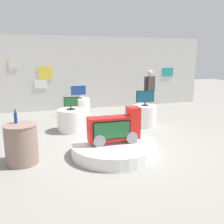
# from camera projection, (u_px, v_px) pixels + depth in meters

# --- Properties ---
(ground_plane) EXTENTS (30.00, 30.00, 0.00)m
(ground_plane) POSITION_uv_depth(u_px,v_px,m) (115.00, 145.00, 5.95)
(ground_plane) COLOR gray
(back_wall_display) EXTENTS (10.74, 0.13, 2.88)m
(back_wall_display) POSITION_uv_depth(u_px,v_px,m) (80.00, 73.00, 9.89)
(back_wall_display) COLOR silver
(back_wall_display) RESTS_ON ground
(main_display_pedestal) EXTENTS (1.84, 1.84, 0.26)m
(main_display_pedestal) POSITION_uv_depth(u_px,v_px,m) (114.00, 148.00, 5.36)
(main_display_pedestal) COLOR white
(main_display_pedestal) RESTS_ON ground
(novelty_firetruck_tv) EXTENTS (1.12, 0.36, 0.77)m
(novelty_firetruck_tv) POSITION_uv_depth(u_px,v_px,m) (115.00, 129.00, 5.26)
(novelty_firetruck_tv) COLOR gray
(novelty_firetruck_tv) RESTS_ON main_display_pedestal
(display_pedestal_left_rear) EXTENTS (0.72, 0.72, 0.62)m
(display_pedestal_left_rear) POSITION_uv_depth(u_px,v_px,m) (145.00, 115.00, 7.61)
(display_pedestal_left_rear) COLOR white
(display_pedestal_left_rear) RESTS_ON ground
(tv_on_left_rear) EXTENTS (0.56, 0.21, 0.46)m
(tv_on_left_rear) POSITION_uv_depth(u_px,v_px,m) (145.00, 97.00, 7.48)
(tv_on_left_rear) COLOR black
(tv_on_left_rear) RESTS_ON display_pedestal_left_rear
(display_pedestal_center_rear) EXTENTS (0.78, 0.78, 0.62)m
(display_pedestal_center_rear) POSITION_uv_depth(u_px,v_px,m) (79.00, 107.00, 8.94)
(display_pedestal_center_rear) COLOR white
(display_pedestal_center_rear) RESTS_ON ground
(tv_on_center_rear) EXTENTS (0.59, 0.24, 0.48)m
(tv_on_center_rear) POSITION_uv_depth(u_px,v_px,m) (79.00, 91.00, 8.81)
(tv_on_center_rear) COLOR black
(tv_on_center_rear) RESTS_ON display_pedestal_center_rear
(display_pedestal_right_rear) EXTENTS (0.78, 0.78, 0.62)m
(display_pedestal_right_rear) POSITION_uv_depth(u_px,v_px,m) (71.00, 120.00, 7.03)
(display_pedestal_right_rear) COLOR white
(display_pedestal_right_rear) RESTS_ON ground
(tv_on_right_rear) EXTENTS (0.39, 0.24, 0.36)m
(tv_on_right_rear) POSITION_uv_depth(u_px,v_px,m) (71.00, 103.00, 6.92)
(tv_on_right_rear) COLOR black
(tv_on_right_rear) RESTS_ON display_pedestal_right_rear
(side_table_round) EXTENTS (0.65, 0.65, 0.80)m
(side_table_round) POSITION_uv_depth(u_px,v_px,m) (21.00, 144.00, 4.85)
(side_table_round) COLOR gray
(side_table_round) RESTS_ON ground
(bottle_on_side_table) EXTENTS (0.06, 0.06, 0.28)m
(bottle_on_side_table) POSITION_uv_depth(u_px,v_px,m) (16.00, 118.00, 4.83)
(bottle_on_side_table) COLOR navy
(bottle_on_side_table) RESTS_ON side_table_round
(shopper_browsing_near_truck) EXTENTS (0.51, 0.34, 1.63)m
(shopper_browsing_near_truck) POSITION_uv_depth(u_px,v_px,m) (149.00, 89.00, 8.88)
(shopper_browsing_near_truck) COLOR #B2ADA3
(shopper_browsing_near_truck) RESTS_ON ground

